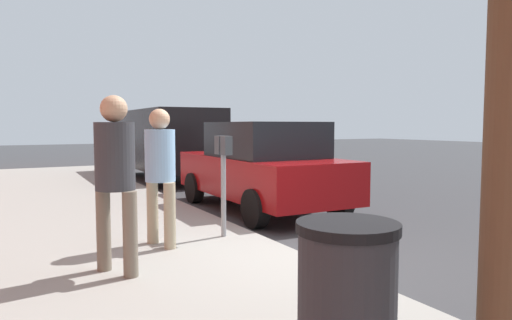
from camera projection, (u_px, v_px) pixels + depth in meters
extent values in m
plane|color=#38383A|center=(301.00, 264.00, 5.64)|extent=(80.00, 80.00, 0.00)
cube|color=gray|center=(30.00, 304.00, 4.19)|extent=(28.00, 6.00, 0.15)
cylinder|color=gray|center=(224.00, 196.00, 6.41)|extent=(0.07, 0.07, 1.15)
cube|color=#383D42|center=(226.00, 146.00, 6.27)|extent=(0.16, 0.11, 0.26)
cube|color=#383D42|center=(220.00, 145.00, 6.44)|extent=(0.16, 0.11, 0.26)
cube|color=#268C33|center=(230.00, 144.00, 6.29)|extent=(0.10, 0.01, 0.10)
cube|color=#268C33|center=(224.00, 143.00, 6.47)|extent=(0.10, 0.01, 0.10)
cylinder|color=tan|center=(153.00, 212.00, 6.05)|extent=(0.15, 0.15, 0.84)
cylinder|color=tan|center=(170.00, 216.00, 5.78)|extent=(0.15, 0.15, 0.84)
cylinder|color=#8CB7E0|center=(160.00, 155.00, 5.86)|extent=(0.38, 0.38, 0.66)
sphere|color=tan|center=(159.00, 119.00, 5.82)|extent=(0.26, 0.26, 0.26)
cylinder|color=#726656|center=(104.00, 229.00, 4.91)|extent=(0.15, 0.15, 0.89)
cylinder|color=#726656|center=(130.00, 234.00, 4.69)|extent=(0.15, 0.15, 0.89)
cylinder|color=#333338|center=(115.00, 156.00, 4.74)|extent=(0.41, 0.41, 0.70)
sphere|color=tan|center=(114.00, 109.00, 4.70)|extent=(0.28, 0.28, 0.28)
cube|color=maroon|center=(260.00, 175.00, 9.24)|extent=(4.42, 1.90, 0.76)
cube|color=black|center=(265.00, 139.00, 9.01)|extent=(2.22, 1.72, 0.68)
cylinder|color=black|center=(194.00, 188.00, 10.11)|extent=(0.66, 0.23, 0.66)
cylinder|color=black|center=(263.00, 183.00, 10.93)|extent=(0.66, 0.23, 0.66)
cylinder|color=black|center=(255.00, 209.00, 7.60)|extent=(0.66, 0.23, 0.66)
cylinder|color=black|center=(339.00, 200.00, 8.42)|extent=(0.66, 0.23, 0.66)
cube|color=black|center=(167.00, 139.00, 14.39)|extent=(5.23, 2.08, 1.80)
cylinder|color=black|center=(125.00, 165.00, 15.50)|extent=(0.76, 0.23, 0.76)
cylinder|color=black|center=(179.00, 163.00, 16.39)|extent=(0.76, 0.23, 0.76)
cylinder|color=black|center=(152.00, 174.00, 12.53)|extent=(0.76, 0.23, 0.76)
cylinder|color=black|center=(216.00, 171.00, 13.42)|extent=(0.76, 0.23, 0.76)
cylinder|color=#2D2D33|center=(346.00, 314.00, 2.63)|extent=(0.56, 0.56, 0.95)
cylinder|color=black|center=(348.00, 227.00, 2.59)|extent=(0.59, 0.59, 0.06)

